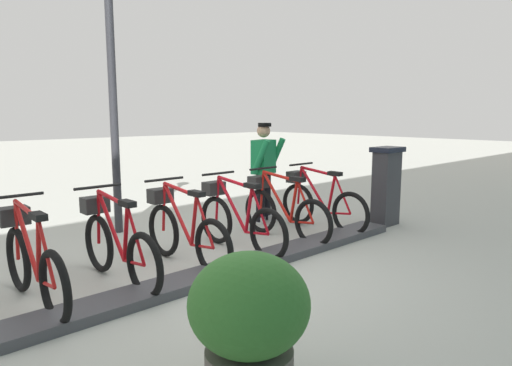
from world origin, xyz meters
The scene contains 12 objects.
ground_plane centered at (0.00, 0.00, 0.00)m, with size 60.00×60.00×0.00m, color #BABCB1.
dock_rail_base centered at (0.00, 0.00, 0.05)m, with size 0.44×5.93×0.10m, color #47474C.
payment_kiosk centered at (0.05, -3.36, 0.67)m, with size 0.36×0.52×1.28m.
bike_docked_0 centered at (0.63, -2.36, 0.43)m, with size 1.72×0.54×1.02m.
bike_docked_1 centered at (0.63, -1.51, 0.43)m, with size 1.72×0.54×1.02m.
bike_docked_2 centered at (0.63, -0.66, 0.43)m, with size 1.72×0.54×1.02m.
bike_docked_3 centered at (0.63, 0.20, 0.43)m, with size 1.72×0.54×1.02m.
bike_docked_4 centered at (0.63, 1.05, 0.43)m, with size 1.72×0.54×1.02m.
bike_docked_5 centered at (0.63, 1.91, 0.43)m, with size 1.72×0.54×1.02m.
worker_near_rack centered at (1.57, -2.06, 0.91)m, with size 0.52×0.69×1.66m.
lamp_post centered at (2.59, 0.07, 2.53)m, with size 0.32×0.32×3.85m.
planter_bush centered at (-1.89, 1.40, 0.54)m, with size 0.76×0.76×0.97m.
Camera 1 is at (-3.87, 3.18, 1.81)m, focal length 31.99 mm.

